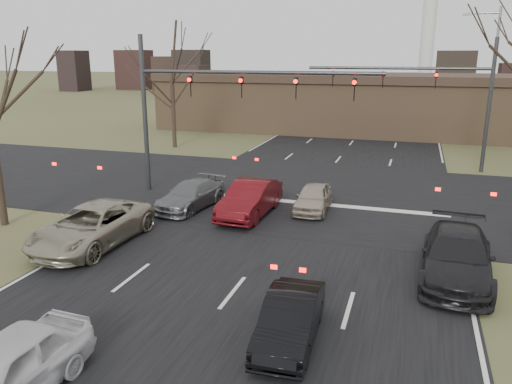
# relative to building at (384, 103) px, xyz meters

# --- Properties ---
(ground) EXTENTS (360.00, 360.00, 0.00)m
(ground) POSITION_rel_building_xyz_m (-2.00, -38.00, -2.67)
(ground) COLOR #4C522C
(ground) RESTS_ON ground
(road_main) EXTENTS (14.00, 300.00, 0.02)m
(road_main) POSITION_rel_building_xyz_m (-2.00, 22.00, -2.66)
(road_main) COLOR black
(road_main) RESTS_ON ground
(road_cross) EXTENTS (200.00, 14.00, 0.02)m
(road_cross) POSITION_rel_building_xyz_m (-2.00, -23.00, -2.65)
(road_cross) COLOR black
(road_cross) RESTS_ON ground
(building) EXTENTS (42.40, 10.40, 5.30)m
(building) POSITION_rel_building_xyz_m (0.00, 0.00, 0.00)
(building) COLOR #826246
(building) RESTS_ON ground
(mast_arm_near) EXTENTS (12.12, 0.24, 8.00)m
(mast_arm_near) POSITION_rel_building_xyz_m (-7.23, -25.00, 2.41)
(mast_arm_near) COLOR #383A3D
(mast_arm_near) RESTS_ON ground
(mast_arm_far) EXTENTS (11.12, 0.24, 8.00)m
(mast_arm_far) POSITION_rel_building_xyz_m (4.18, -15.00, 2.35)
(mast_arm_far) COLOR #383A3D
(mast_arm_far) RESTS_ON ground
(streetlight_right_far) EXTENTS (2.34, 0.25, 10.00)m
(streetlight_right_far) POSITION_rel_building_xyz_m (7.32, -11.00, 2.92)
(streetlight_right_far) COLOR gray
(streetlight_right_far) RESTS_ON ground
(tree_left_far) EXTENTS (5.70, 5.70, 9.50)m
(tree_left_far) POSITION_rel_building_xyz_m (-15.00, -13.00, 4.68)
(tree_left_far) COLOR black
(tree_left_far) RESTS_ON ground
(car_silver_suv) EXTENTS (2.69, 5.58, 1.53)m
(car_silver_suv) POSITION_rel_building_xyz_m (-8.43, -32.88, -1.90)
(car_silver_suv) COLOR #9E9880
(car_silver_suv) RESTS_ON ground
(car_white_sedan) EXTENTS (1.91, 4.29, 1.44)m
(car_white_sedan) POSITION_rel_building_xyz_m (-4.75, -41.08, -1.95)
(car_white_sedan) COLOR silver
(car_white_sedan) RESTS_ON ground
(car_black_hatch) EXTENTS (1.47, 3.76, 1.22)m
(car_black_hatch) POSITION_rel_building_xyz_m (0.29, -37.01, -2.06)
(car_black_hatch) COLOR black
(car_black_hatch) RESTS_ON ground
(car_charcoal_sedan) EXTENTS (2.43, 5.38, 1.53)m
(car_charcoal_sedan) POSITION_rel_building_xyz_m (4.50, -31.83, -1.90)
(car_charcoal_sedan) COLOR black
(car_charcoal_sedan) RESTS_ON ground
(car_grey_ahead) EXTENTS (2.36, 4.58, 1.27)m
(car_grey_ahead) POSITION_rel_building_xyz_m (-6.92, -27.38, -2.03)
(car_grey_ahead) COLOR slate
(car_grey_ahead) RESTS_ON ground
(car_red_ahead) EXTENTS (1.81, 4.75, 1.54)m
(car_red_ahead) POSITION_rel_building_xyz_m (-3.90, -27.61, -1.89)
(car_red_ahead) COLOR #550C11
(car_red_ahead) RESTS_ON ground
(car_silver_ahead) EXTENTS (1.56, 3.69, 1.24)m
(car_silver_ahead) POSITION_rel_building_xyz_m (-1.35, -26.01, -2.04)
(car_silver_ahead) COLOR #B3A391
(car_silver_ahead) RESTS_ON ground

